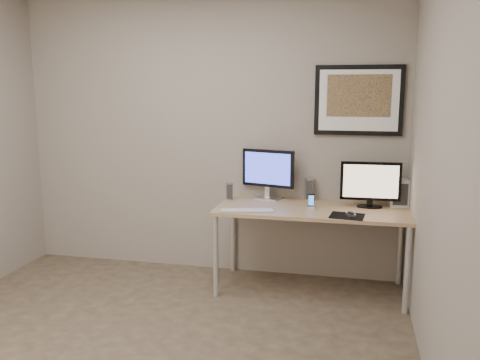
{
  "coord_description": "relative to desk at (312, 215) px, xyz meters",
  "views": [
    {
      "loc": [
        1.32,
        -2.85,
        1.73
      ],
      "look_at": [
        0.43,
        1.1,
        0.99
      ],
      "focal_mm": 38.0,
      "sensor_mm": 36.0,
      "label": 1
    }
  ],
  "objects": [
    {
      "name": "speaker_left",
      "position": [
        -0.76,
        0.15,
        0.15
      ],
      "size": [
        0.08,
        0.08,
        0.16
      ],
      "primitive_type": "cylinder",
      "rotation": [
        0.0,
        0.0,
        0.34
      ],
      "color": "#B5B5BA",
      "rests_on": "desk"
    },
    {
      "name": "monitor_tv",
      "position": [
        0.47,
        0.11,
        0.27
      ],
      "size": [
        0.5,
        0.12,
        0.39
      ],
      "rotation": [
        0.0,
        0.0,
        0.04
      ],
      "color": "black",
      "rests_on": "desk"
    },
    {
      "name": "phone_dock",
      "position": [
        -0.01,
        -0.01,
        0.13
      ],
      "size": [
        0.06,
        0.06,
        0.12
      ],
      "primitive_type": "cube",
      "rotation": [
        0.0,
        0.0,
        0.13
      ],
      "color": "black",
      "rests_on": "desk"
    },
    {
      "name": "fan_unit",
      "position": [
        0.71,
        0.21,
        0.18
      ],
      "size": [
        0.17,
        0.13,
        0.23
      ],
      "primitive_type": "cube",
      "rotation": [
        0.0,
        0.0,
        0.15
      ],
      "color": "silver",
      "rests_on": "desk"
    },
    {
      "name": "floor",
      "position": [
        -1.0,
        -1.35,
        -0.66
      ],
      "size": [
        3.6,
        3.6,
        0.0
      ],
      "primitive_type": "plane",
      "color": "#4A382E",
      "rests_on": "ground"
    },
    {
      "name": "mousepad",
      "position": [
        0.29,
        -0.22,
        0.07
      ],
      "size": [
        0.29,
        0.26,
        0.0
      ],
      "primitive_type": "cube",
      "rotation": [
        0.0,
        0.0,
        -0.11
      ],
      "color": "black",
      "rests_on": "desk"
    },
    {
      "name": "monitor_large",
      "position": [
        -0.42,
        0.26,
        0.32
      ],
      "size": [
        0.49,
        0.21,
        0.45
      ],
      "rotation": [
        0.0,
        0.0,
        -0.25
      ],
      "color": "#B5B5BA",
      "rests_on": "desk"
    },
    {
      "name": "desk",
      "position": [
        0.0,
        0.0,
        0.0
      ],
      "size": [
        1.6,
        0.7,
        0.73
      ],
      "color": "olive",
      "rests_on": "floor"
    },
    {
      "name": "framed_art",
      "position": [
        0.35,
        0.33,
        0.96
      ],
      "size": [
        0.75,
        0.04,
        0.6
      ],
      "color": "black",
      "rests_on": "room"
    },
    {
      "name": "keyboard",
      "position": [
        -0.51,
        -0.24,
        0.07
      ],
      "size": [
        0.45,
        0.21,
        0.02
      ],
      "primitive_type": "cube",
      "rotation": [
        0.0,
        0.0,
        0.22
      ],
      "color": "silver",
      "rests_on": "desk"
    },
    {
      "name": "speaker_right",
      "position": [
        -0.05,
        0.3,
        0.17
      ],
      "size": [
        0.09,
        0.09,
        0.2
      ],
      "primitive_type": "cylinder",
      "rotation": [
        0.0,
        0.0,
        0.15
      ],
      "color": "#B5B5BA",
      "rests_on": "desk"
    },
    {
      "name": "room",
      "position": [
        -1.0,
        -0.9,
        0.98
      ],
      "size": [
        3.6,
        3.6,
        3.6
      ],
      "color": "white",
      "rests_on": "ground"
    },
    {
      "name": "mouse",
      "position": [
        0.32,
        -0.22,
        0.09
      ],
      "size": [
        0.08,
        0.11,
        0.03
      ],
      "primitive_type": "ellipsoid",
      "rotation": [
        0.0,
        0.0,
        0.24
      ],
      "color": "black",
      "rests_on": "mousepad"
    }
  ]
}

